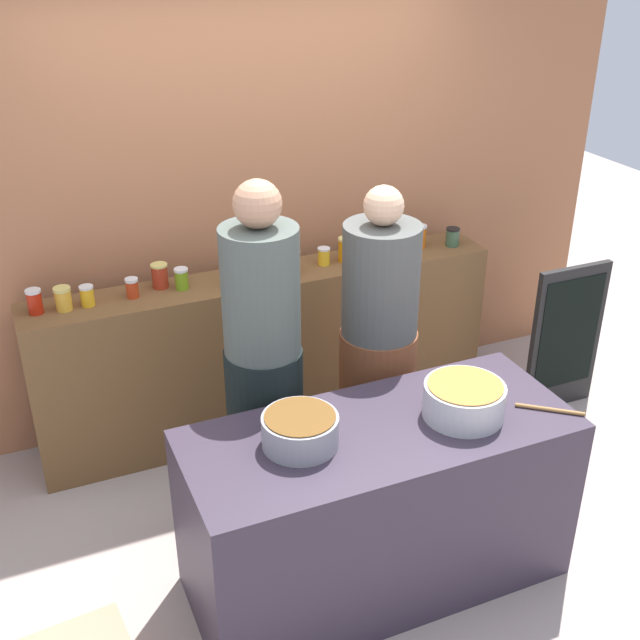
# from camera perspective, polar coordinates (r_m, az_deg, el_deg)

# --- Properties ---
(ground) EXTENTS (12.00, 12.00, 0.00)m
(ground) POSITION_cam_1_polar(r_m,az_deg,el_deg) (4.12, 2.00, -15.21)
(ground) COLOR #AA9990
(storefront_wall) EXTENTS (4.80, 0.12, 3.00)m
(storefront_wall) POSITION_cam_1_polar(r_m,az_deg,el_deg) (4.58, -5.57, 10.83)
(storefront_wall) COLOR #A66744
(storefront_wall) RESTS_ON ground
(display_shelf) EXTENTS (2.70, 0.36, 0.98)m
(display_shelf) POSITION_cam_1_polar(r_m,az_deg,el_deg) (4.66, -3.66, -2.26)
(display_shelf) COLOR brown
(display_shelf) RESTS_ON ground
(prep_table) EXTENTS (1.70, 0.70, 0.84)m
(prep_table) POSITION_cam_1_polar(r_m,az_deg,el_deg) (3.64, 4.17, -13.21)
(prep_table) COLOR #322937
(prep_table) RESTS_ON ground
(preserve_jar_0) EXTENTS (0.08, 0.08, 0.13)m
(preserve_jar_0) POSITION_cam_1_polar(r_m,az_deg,el_deg) (4.22, -19.89, 1.27)
(preserve_jar_0) COLOR #B61E0C
(preserve_jar_0) RESTS_ON display_shelf
(preserve_jar_1) EXTENTS (0.09, 0.09, 0.12)m
(preserve_jar_1) POSITION_cam_1_polar(r_m,az_deg,el_deg) (4.21, -18.04, 1.48)
(preserve_jar_1) COLOR gold
(preserve_jar_1) RESTS_ON display_shelf
(preserve_jar_2) EXTENTS (0.07, 0.07, 0.11)m
(preserve_jar_2) POSITION_cam_1_polar(r_m,az_deg,el_deg) (4.23, -16.45, 1.69)
(preserve_jar_2) COLOR gold
(preserve_jar_2) RESTS_ON display_shelf
(preserve_jar_3) EXTENTS (0.07, 0.07, 0.11)m
(preserve_jar_3) POSITION_cam_1_polar(r_m,az_deg,el_deg) (4.26, -13.40, 2.28)
(preserve_jar_3) COLOR #BB3617
(preserve_jar_3) RESTS_ON display_shelf
(preserve_jar_4) EXTENTS (0.09, 0.09, 0.14)m
(preserve_jar_4) POSITION_cam_1_polar(r_m,az_deg,el_deg) (4.34, -11.48, 3.15)
(preserve_jar_4) COLOR #A52E1A
(preserve_jar_4) RESTS_ON display_shelf
(preserve_jar_5) EXTENTS (0.07, 0.07, 0.12)m
(preserve_jar_5) POSITION_cam_1_polar(r_m,az_deg,el_deg) (4.30, -9.96, 2.96)
(preserve_jar_5) COLOR #6D9819
(preserve_jar_5) RESTS_ON display_shelf
(preserve_jar_6) EXTENTS (0.07, 0.07, 0.13)m
(preserve_jar_6) POSITION_cam_1_polar(r_m,az_deg,el_deg) (4.30, -6.32, 3.27)
(preserve_jar_6) COLOR #2D501F
(preserve_jar_6) RESTS_ON display_shelf
(preserve_jar_7) EXTENTS (0.07, 0.07, 0.12)m
(preserve_jar_7) POSITION_cam_1_polar(r_m,az_deg,el_deg) (4.47, -4.57, 4.23)
(preserve_jar_7) COLOR olive
(preserve_jar_7) RESTS_ON display_shelf
(preserve_jar_8) EXTENTS (0.07, 0.07, 0.14)m
(preserve_jar_8) POSITION_cam_1_polar(r_m,az_deg,el_deg) (4.42, -1.88, 4.18)
(preserve_jar_8) COLOR orange
(preserve_jar_8) RESTS_ON display_shelf
(preserve_jar_9) EXTENTS (0.07, 0.07, 0.10)m
(preserve_jar_9) POSITION_cam_1_polar(r_m,az_deg,el_deg) (4.55, 0.27, 4.63)
(preserve_jar_9) COLOR gold
(preserve_jar_9) RESTS_ON display_shelf
(preserve_jar_10) EXTENTS (0.08, 0.08, 0.14)m
(preserve_jar_10) POSITION_cam_1_polar(r_m,az_deg,el_deg) (4.59, 1.81, 5.11)
(preserve_jar_10) COLOR orange
(preserve_jar_10) RESTS_ON display_shelf
(preserve_jar_11) EXTENTS (0.09, 0.09, 0.13)m
(preserve_jar_11) POSITION_cam_1_polar(r_m,az_deg,el_deg) (4.63, 4.19, 5.14)
(preserve_jar_11) COLOR #394A38
(preserve_jar_11) RESTS_ON display_shelf
(preserve_jar_12) EXTENTS (0.08, 0.08, 0.11)m
(preserve_jar_12) POSITION_cam_1_polar(r_m,az_deg,el_deg) (4.73, 5.95, 5.43)
(preserve_jar_12) COLOR olive
(preserve_jar_12) RESTS_ON display_shelf
(preserve_jar_13) EXTENTS (0.08, 0.08, 0.14)m
(preserve_jar_13) POSITION_cam_1_polar(r_m,az_deg,el_deg) (4.83, 7.22, 6.02)
(preserve_jar_13) COLOR #CD5D14
(preserve_jar_13) RESTS_ON display_shelf
(preserve_jar_14) EXTENTS (0.08, 0.08, 0.11)m
(preserve_jar_14) POSITION_cam_1_polar(r_m,az_deg,el_deg) (4.89, 9.54, 5.93)
(preserve_jar_14) COLOR #39573D
(preserve_jar_14) RESTS_ON display_shelf
(cooking_pot_left) EXTENTS (0.32, 0.32, 0.14)m
(cooking_pot_left) POSITION_cam_1_polar(r_m,az_deg,el_deg) (3.25, -1.44, -7.97)
(cooking_pot_left) COLOR gray
(cooking_pot_left) RESTS_ON prep_table
(cooking_pot_center) EXTENTS (0.35, 0.35, 0.16)m
(cooking_pot_center) POSITION_cam_1_polar(r_m,az_deg,el_deg) (3.47, 10.34, -5.73)
(cooking_pot_center) COLOR #B7B7BC
(cooking_pot_center) RESTS_ON prep_table
(wooden_spoon) EXTENTS (0.24, 0.20, 0.02)m
(wooden_spoon) POSITION_cam_1_polar(r_m,az_deg,el_deg) (3.62, 16.24, -6.21)
(wooden_spoon) COLOR #9E703D
(wooden_spoon) RESTS_ON prep_table
(cook_with_tongs) EXTENTS (0.37, 0.37, 1.80)m
(cook_with_tongs) POSITION_cam_1_polar(r_m,az_deg,el_deg) (3.75, -4.06, -4.41)
(cook_with_tongs) COLOR black
(cook_with_tongs) RESTS_ON ground
(cook_in_cap) EXTENTS (0.39, 0.39, 1.68)m
(cook_in_cap) POSITION_cam_1_polar(r_m,az_deg,el_deg) (4.03, 4.19, -2.99)
(cook_in_cap) COLOR brown
(cook_in_cap) RESTS_ON ground
(chalkboard_sign) EXTENTS (0.50, 0.05, 0.95)m
(chalkboard_sign) POSITION_cam_1_polar(r_m,az_deg,el_deg) (5.05, 17.32, -1.25)
(chalkboard_sign) COLOR black
(chalkboard_sign) RESTS_ON ground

